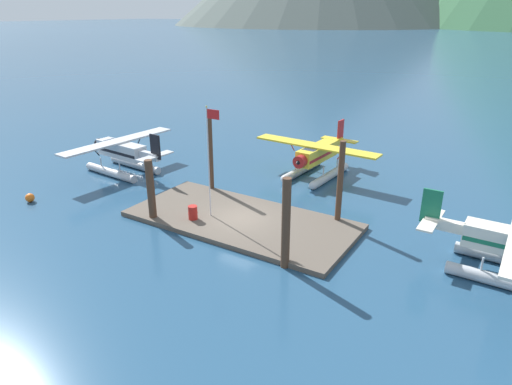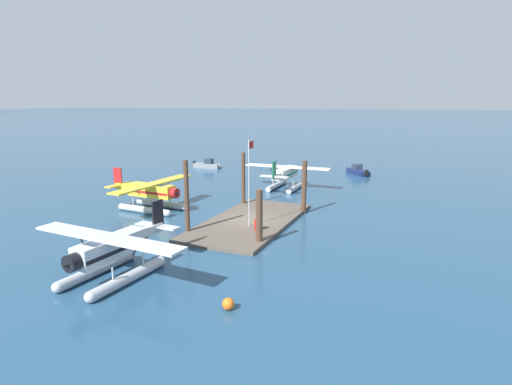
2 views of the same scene
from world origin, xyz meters
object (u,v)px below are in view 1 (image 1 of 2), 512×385
fuel_drum (193,213)px  mooring_buoy (30,198)px  seaplane_silver_port_fwd (122,154)px  flagpole (210,151)px  seaplane_yellow_bow_centre (317,158)px

fuel_drum → mooring_buoy: (-11.94, -3.33, -0.43)m
mooring_buoy → fuel_drum: bearing=15.6°
mooring_buoy → seaplane_silver_port_fwd: bearing=84.6°
flagpole → seaplane_silver_port_fwd: bearing=163.3°
mooring_buoy → seaplane_yellow_bow_centre: (14.77, 15.46, 1.27)m
fuel_drum → mooring_buoy: 12.40m
flagpole → seaplane_silver_port_fwd: size_ratio=0.67×
fuel_drum → seaplane_yellow_bow_centre: bearing=76.8°
mooring_buoy → seaplane_silver_port_fwd: 8.07m
mooring_buoy → seaplane_yellow_bow_centre: 21.42m
fuel_drum → mooring_buoy: fuel_drum is taller
flagpole → seaplane_yellow_bow_centre: 11.70m
seaplane_yellow_bow_centre → seaplane_silver_port_fwd: bearing=-151.8°
mooring_buoy → seaplane_silver_port_fwd: seaplane_silver_port_fwd is taller
seaplane_yellow_bow_centre → mooring_buoy: bearing=-133.7°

